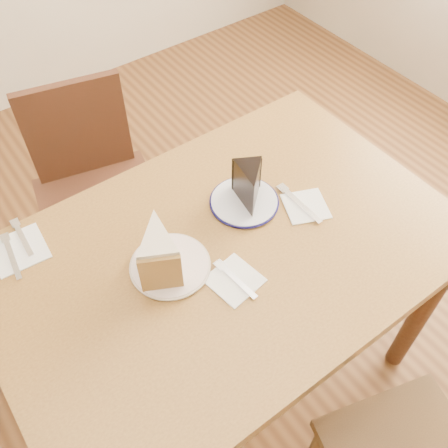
% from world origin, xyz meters
% --- Properties ---
extents(ground, '(4.00, 4.00, 0.00)m').
position_xyz_m(ground, '(0.00, 0.00, 0.00)').
color(ground, '#442712').
rests_on(ground, ground).
extents(table, '(1.20, 0.80, 0.75)m').
position_xyz_m(table, '(0.00, 0.00, 0.65)').
color(table, brown).
rests_on(table, ground).
extents(chair_far, '(0.50, 0.50, 0.84)m').
position_xyz_m(chair_far, '(-0.10, 0.65, 0.47)').
color(chair_far, black).
rests_on(chair_far, ground).
extents(plate_cream, '(0.19, 0.19, 0.01)m').
position_xyz_m(plate_cream, '(-0.15, 0.03, 0.76)').
color(plate_cream, white).
rests_on(plate_cream, table).
extents(plate_navy, '(0.18, 0.18, 0.01)m').
position_xyz_m(plate_navy, '(0.13, 0.09, 0.76)').
color(plate_navy, white).
rests_on(plate_navy, table).
extents(carrot_cake, '(0.15, 0.16, 0.11)m').
position_xyz_m(carrot_cake, '(-0.16, 0.05, 0.82)').
color(carrot_cake, '#F9E9CE').
rests_on(carrot_cake, plate_cream).
extents(chocolate_cake, '(0.12, 0.13, 0.10)m').
position_xyz_m(chocolate_cake, '(0.14, 0.08, 0.81)').
color(chocolate_cake, black).
rests_on(chocolate_cake, plate_navy).
extents(napkin_cream, '(0.13, 0.13, 0.00)m').
position_xyz_m(napkin_cream, '(-0.04, -0.09, 0.75)').
color(napkin_cream, white).
rests_on(napkin_cream, table).
extents(napkin_navy, '(0.15, 0.15, 0.00)m').
position_xyz_m(napkin_navy, '(0.26, -0.02, 0.75)').
color(napkin_navy, white).
rests_on(napkin_navy, table).
extents(napkin_spare, '(0.14, 0.14, 0.00)m').
position_xyz_m(napkin_spare, '(-0.43, 0.31, 0.75)').
color(napkin_spare, white).
rests_on(napkin_spare, table).
extents(fork_cream, '(0.03, 0.14, 0.00)m').
position_xyz_m(fork_cream, '(-0.04, -0.10, 0.76)').
color(fork_cream, silver).
rests_on(fork_cream, napkin_cream).
extents(knife_navy, '(0.02, 0.17, 0.00)m').
position_xyz_m(knife_navy, '(0.25, -0.00, 0.76)').
color(knife_navy, silver).
rests_on(knife_navy, napkin_navy).
extents(fork_spare, '(0.02, 0.14, 0.00)m').
position_xyz_m(fork_spare, '(-0.41, 0.34, 0.76)').
color(fork_spare, silver).
rests_on(fork_spare, napkin_spare).
extents(knife_spare, '(0.03, 0.16, 0.00)m').
position_xyz_m(knife_spare, '(-0.46, 0.29, 0.76)').
color(knife_spare, silver).
rests_on(knife_spare, napkin_spare).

